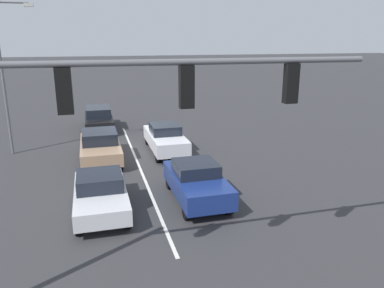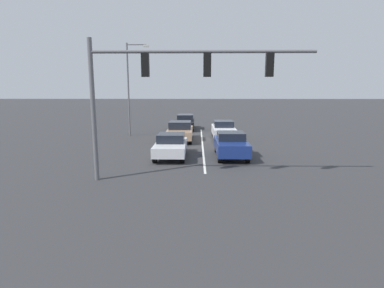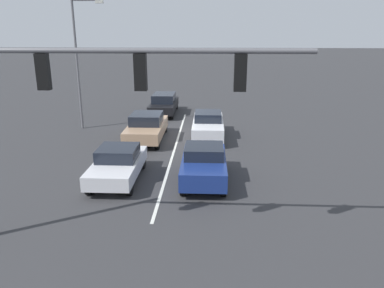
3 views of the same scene
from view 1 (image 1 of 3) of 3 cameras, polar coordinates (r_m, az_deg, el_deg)
The scene contains 9 objects.
ground_plane at distance 20.57m, azimuth -8.89°, elevation -1.39°, with size 240.00×240.00×0.00m, color #333335.
lane_stripe_left_divider at distance 18.44m, azimuth -8.06°, elevation -3.37°, with size 0.12×16.50×0.01m, color silver.
car_navy_leftlane_front at distance 14.33m, azimuth 0.70°, elevation -5.70°, with size 1.78×4.01×1.49m.
car_silver_midlane_front at distance 13.79m, azimuth -13.77°, elevation -7.26°, with size 1.79×4.05×1.40m.
car_white_leftlane_second at distance 20.47m, azimuth -4.09°, elevation 0.90°, with size 1.72×4.60×1.52m.
car_tan_midlane_second at distance 19.50m, azimuth -13.81°, elevation -0.26°, with size 1.93×4.57×1.52m.
car_black_midlane_third at distance 26.33m, azimuth -14.03°, elevation 3.88°, with size 1.78×4.79×1.52m.
traffic_signal_gantry at distance 8.24m, azimuth -12.76°, elevation 4.44°, with size 9.46×0.37×6.09m.
street_lamp_right_shoulder at distance 21.66m, azimuth -26.49°, elevation 10.29°, with size 1.91×0.24×7.87m.
Camera 1 is at (2.07, 19.56, 6.00)m, focal length 35.00 mm.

